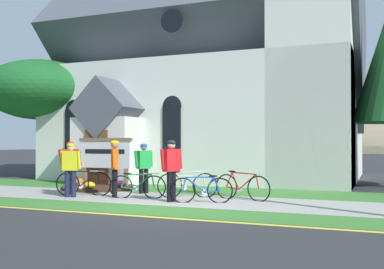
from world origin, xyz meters
TOP-DOWN VIEW (x-y plane):
  - ground at (0.00, 4.00)m, footprint 140.00×140.00m
  - sidewalk_slab at (-2.28, 1.60)m, footprint 32.00×2.78m
  - grass_verge at (-2.28, -0.55)m, footprint 32.00×1.52m
  - church_lawn at (-2.28, 4.34)m, footprint 24.00×2.71m
  - curb_paint_stripe at (-2.28, -1.46)m, footprint 28.00×0.16m
  - church_building at (-1.88, 10.17)m, footprint 13.62×11.42m
  - church_sign at (-4.03, 3.73)m, footprint 2.26×0.25m
  - flower_bed at (-4.03, 3.35)m, footprint 2.64×2.64m
  - bicycle_yellow at (0.67, 1.17)m, footprint 1.63×0.59m
  - bicycle_orange at (-1.43, 1.40)m, footprint 1.61×0.56m
  - bicycle_green at (-0.16, 2.16)m, footprint 1.68×0.73m
  - bicycle_silver at (-3.35, 1.44)m, footprint 1.66×0.61m
  - bicycle_red at (1.52, 2.20)m, footprint 1.76×0.54m
  - cyclist_in_orange_jersey at (-0.16, 1.02)m, footprint 0.40×0.67m
  - cyclist_in_red_jersey at (-1.88, 2.63)m, footprint 0.39×0.62m
  - cyclist_in_blue_jersey at (-2.20, 1.40)m, footprint 0.43×0.64m
  - cyclist_in_yellow_jersey at (-3.87, 1.47)m, footprint 0.61×0.47m
  - cyclist_in_white_jersey at (-3.42, 0.89)m, footprint 0.64×0.31m
  - yard_deciduous_tree at (-9.21, 6.44)m, footprint 5.09×5.09m
  - distant_hill at (0.95, 84.68)m, footprint 94.52×50.94m

SIDE VIEW (x-z plane):
  - ground at x=0.00m, z-range 0.00..0.00m
  - distant_hill at x=0.95m, z-range -8.56..8.56m
  - curb_paint_stripe at x=-2.28m, z-range 0.00..0.01m
  - grass_verge at x=-2.28m, z-range 0.00..0.01m
  - church_lawn at x=-2.28m, z-range 0.00..0.01m
  - sidewalk_slab at x=-2.28m, z-range 0.00..0.01m
  - flower_bed at x=-4.03m, z-range -0.09..0.25m
  - bicycle_orange at x=-1.43m, z-range -0.02..0.75m
  - bicycle_yellow at x=0.67m, z-range -0.02..0.75m
  - bicycle_silver at x=-3.35m, z-range -0.03..0.80m
  - bicycle_red at x=1.52m, z-range -0.04..0.81m
  - bicycle_green at x=-0.16m, z-range -0.02..0.80m
  - cyclist_in_red_jersey at x=-1.88m, z-range 0.13..1.74m
  - cyclist_in_white_jersey at x=-3.42m, z-range 0.13..1.76m
  - cyclist_in_yellow_jersey at x=-3.87m, z-range 0.14..1.82m
  - cyclist_in_blue_jersey at x=-2.20m, z-range 0.15..1.86m
  - cyclist_in_orange_jersey at x=-0.16m, z-range 0.15..1.86m
  - church_sign at x=-4.03m, z-range 0.30..2.11m
  - yard_deciduous_tree at x=-9.21m, z-range 1.33..6.72m
  - church_building at x=-1.88m, z-range -1.91..11.72m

